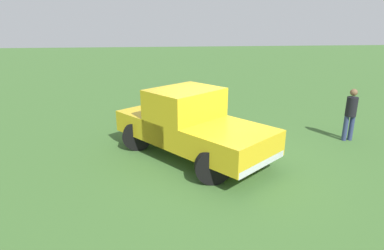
% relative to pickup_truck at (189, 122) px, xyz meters
% --- Properties ---
extents(ground_plane, '(80.00, 80.00, 0.00)m').
position_rel_pickup_truck_xyz_m(ground_plane, '(0.74, -0.42, -0.95)').
color(ground_plane, '#3D662D').
extents(pickup_truck, '(4.24, 4.66, 1.83)m').
position_rel_pickup_truck_xyz_m(pickup_truck, '(0.00, 0.00, 0.00)').
color(pickup_truck, black).
rests_on(pickup_truck, ground_plane).
extents(person_bystander, '(0.34, 0.33, 1.62)m').
position_rel_pickup_truck_xyz_m(person_bystander, '(5.00, 0.63, -0.05)').
color(person_bystander, navy).
rests_on(person_bystander, ground_plane).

